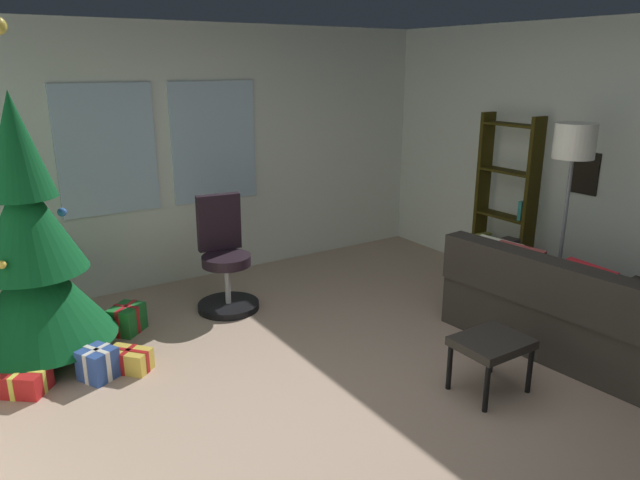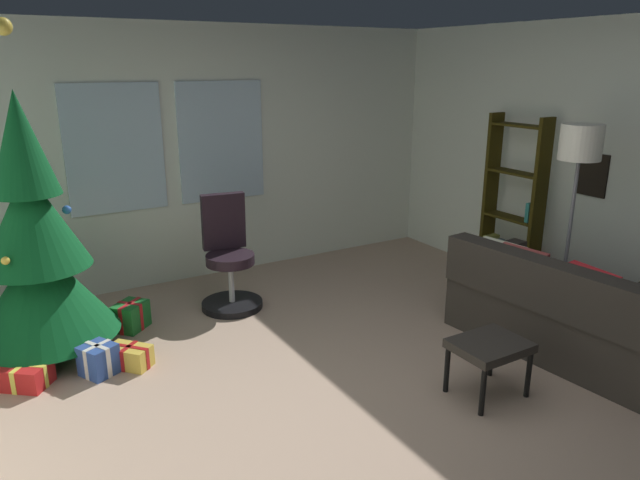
{
  "view_description": "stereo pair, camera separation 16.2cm",
  "coord_description": "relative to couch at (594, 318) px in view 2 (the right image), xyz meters",
  "views": [
    {
      "loc": [
        -2.21,
        -2.65,
        2.18
      ],
      "look_at": [
        0.09,
        0.89,
        0.89
      ],
      "focal_mm": 32.77,
      "sensor_mm": 36.0,
      "label": 1
    },
    {
      "loc": [
        -2.07,
        -2.73,
        2.18
      ],
      "look_at": [
        0.09,
        0.89,
        0.89
      ],
      "focal_mm": 32.77,
      "sensor_mm": 36.0,
      "label": 2
    }
  ],
  "objects": [
    {
      "name": "ground_plane",
      "position": [
        -1.86,
        0.27,
        -0.34
      ],
      "size": [
        5.29,
        5.88,
        0.1
      ],
      "primitive_type": "cube",
      "color": "tan"
    },
    {
      "name": "wall_back_with_windows",
      "position": [
        -1.88,
        3.25,
        0.99
      ],
      "size": [
        5.29,
        0.12,
        2.56
      ],
      "color": "silver",
      "rests_on": "ground_plane"
    },
    {
      "name": "couch",
      "position": [
        0.0,
        0.0,
        0.0
      ],
      "size": [
        1.67,
        1.94,
        0.8
      ],
      "color": "#2F2A25",
      "rests_on": "ground_plane"
    },
    {
      "name": "footstool",
      "position": [
        -1.15,
        -0.02,
        0.05
      ],
      "size": [
        0.49,
        0.39,
        0.4
      ],
      "color": "#2F2A25",
      "rests_on": "ground_plane"
    },
    {
      "name": "holiday_tree",
      "position": [
        -3.64,
        2.16,
        0.53
      ],
      "size": [
        1.08,
        1.08,
        2.47
      ],
      "color": "#4C331E",
      "rests_on": "ground_plane"
    },
    {
      "name": "gift_box_red",
      "position": [
        -3.86,
        1.71,
        -0.21
      ],
      "size": [
        0.41,
        0.4,
        0.17
      ],
      "color": "red",
      "rests_on": "ground_plane"
    },
    {
      "name": "gift_box_green",
      "position": [
        -2.99,
        2.27,
        -0.18
      ],
      "size": [
        0.35,
        0.34,
        0.24
      ],
      "color": "#1E722D",
      "rests_on": "ground_plane"
    },
    {
      "name": "gift_box_gold",
      "position": [
        -3.15,
        1.62,
        -0.21
      ],
      "size": [
        0.34,
        0.35,
        0.17
      ],
      "color": "gold",
      "rests_on": "ground_plane"
    },
    {
      "name": "gift_box_blue",
      "position": [
        -3.37,
        1.61,
        -0.18
      ],
      "size": [
        0.29,
        0.3,
        0.23
      ],
      "color": "#2D4C99",
      "rests_on": "ground_plane"
    },
    {
      "name": "office_chair",
      "position": [
        -2.07,
        2.3,
        0.12
      ],
      "size": [
        0.56,
        0.56,
        1.04
      ],
      "color": "black",
      "rests_on": "ground_plane"
    },
    {
      "name": "bookshelf",
      "position": [
        0.56,
        1.36,
        0.44
      ],
      "size": [
        0.18,
        0.64,
        1.71
      ],
      "color": "#322A08",
      "rests_on": "ground_plane"
    },
    {
      "name": "floor_lamp",
      "position": [
        0.18,
        0.43,
        1.15
      ],
      "size": [
        0.33,
        0.33,
        1.72
      ],
      "color": "slate",
      "rests_on": "ground_plane"
    }
  ]
}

